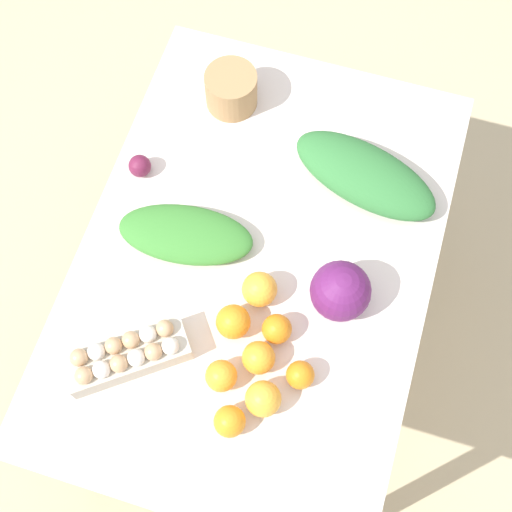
{
  "coord_description": "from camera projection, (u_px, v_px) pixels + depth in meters",
  "views": [
    {
      "loc": [
        -0.63,
        -0.19,
        2.36
      ],
      "look_at": [
        0.0,
        0.0,
        0.79
      ],
      "focal_mm": 50.0,
      "sensor_mm": 36.0,
      "label": 1
    }
  ],
  "objects": [
    {
      "name": "ground_plane",
      "position": [
        256.0,
        345.0,
        2.43
      ],
      "size": [
        8.0,
        8.0,
        0.0
      ],
      "primitive_type": "plane",
      "color": "#C6B289"
    },
    {
      "name": "dining_table",
      "position": [
        256.0,
        276.0,
        1.83
      ],
      "size": [
        1.23,
        0.85,
        0.77
      ],
      "color": "silver",
      "rests_on": "ground_plane"
    },
    {
      "name": "cabbage_purple",
      "position": [
        340.0,
        291.0,
        1.62
      ],
      "size": [
        0.14,
        0.14,
        0.14
      ],
      "primitive_type": "sphere",
      "color": "#601E5B",
      "rests_on": "dining_table"
    },
    {
      "name": "egg_carton",
      "position": [
        127.0,
        355.0,
        1.59
      ],
      "size": [
        0.24,
        0.28,
        0.09
      ],
      "rotation": [
        0.0,
        0.0,
        2.21
      ],
      "color": "beige",
      "rests_on": "dining_table"
    },
    {
      "name": "paper_bag",
      "position": [
        231.0,
        90.0,
        1.85
      ],
      "size": [
        0.14,
        0.14,
        0.11
      ],
      "primitive_type": "cylinder",
      "color": "#A87F51",
      "rests_on": "dining_table"
    },
    {
      "name": "greens_bunch_scallion",
      "position": [
        185.0,
        236.0,
        1.71
      ],
      "size": [
        0.19,
        0.35,
        0.06
      ],
      "primitive_type": "ellipsoid",
      "rotation": [
        0.0,
        0.0,
        4.84
      ],
      "color": "#3D8433",
      "rests_on": "dining_table"
    },
    {
      "name": "greens_bunch_chard",
      "position": [
        365.0,
        175.0,
        1.76
      ],
      "size": [
        0.27,
        0.42,
        0.09
      ],
      "primitive_type": "ellipsoid",
      "rotation": [
        0.0,
        0.0,
        1.29
      ],
      "color": "#337538",
      "rests_on": "dining_table"
    },
    {
      "name": "beet_root",
      "position": [
        140.0,
        166.0,
        1.79
      ],
      "size": [
        0.06,
        0.06,
        0.06
      ],
      "primitive_type": "sphere",
      "color": "maroon",
      "rests_on": "dining_table"
    },
    {
      "name": "orange_0",
      "position": [
        259.0,
        358.0,
        1.59
      ],
      "size": [
        0.08,
        0.08,
        0.08
      ],
      "primitive_type": "sphere",
      "color": "orange",
      "rests_on": "dining_table"
    },
    {
      "name": "orange_1",
      "position": [
        234.0,
        322.0,
        1.62
      ],
      "size": [
        0.08,
        0.08,
        0.08
      ],
      "primitive_type": "sphere",
      "color": "orange",
      "rests_on": "dining_table"
    },
    {
      "name": "orange_2",
      "position": [
        300.0,
        375.0,
        1.58
      ],
      "size": [
        0.06,
        0.06,
        0.06
      ],
      "primitive_type": "sphere",
      "color": "orange",
      "rests_on": "dining_table"
    },
    {
      "name": "orange_3",
      "position": [
        263.0,
        399.0,
        1.55
      ],
      "size": [
        0.08,
        0.08,
        0.08
      ],
      "primitive_type": "sphere",
      "color": "#F9A833",
      "rests_on": "dining_table"
    },
    {
      "name": "orange_4",
      "position": [
        230.0,
        421.0,
        1.54
      ],
      "size": [
        0.07,
        0.07,
        0.07
      ],
      "primitive_type": "sphere",
      "color": "orange",
      "rests_on": "dining_table"
    },
    {
      "name": "orange_5",
      "position": [
        260.0,
        289.0,
        1.65
      ],
      "size": [
        0.08,
        0.08,
        0.08
      ],
      "primitive_type": "sphere",
      "color": "#F9A833",
      "rests_on": "dining_table"
    },
    {
      "name": "orange_6",
      "position": [
        277.0,
        329.0,
        1.62
      ],
      "size": [
        0.07,
        0.07,
        0.07
      ],
      "primitive_type": "sphere",
      "color": "orange",
      "rests_on": "dining_table"
    },
    {
      "name": "orange_7",
      "position": [
        221.0,
        376.0,
        1.58
      ],
      "size": [
        0.07,
        0.07,
        0.07
      ],
      "primitive_type": "sphere",
      "color": "orange",
      "rests_on": "dining_table"
    }
  ]
}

